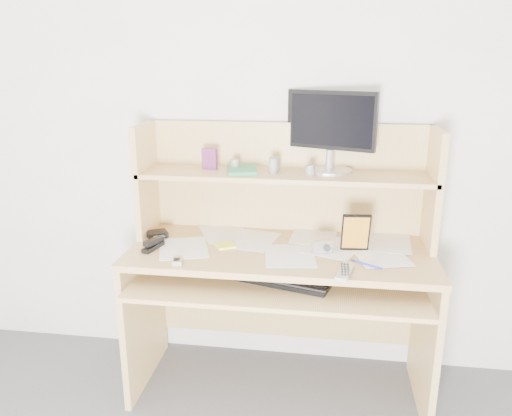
# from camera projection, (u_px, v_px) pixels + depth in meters

# --- Properties ---
(back_wall) EXTENTS (3.60, 0.04, 2.50)m
(back_wall) POSITION_uv_depth(u_px,v_px,m) (288.00, 132.00, 2.48)
(back_wall) COLOR silver
(back_wall) RESTS_ON floor
(desk) EXTENTS (1.40, 0.70, 1.30)m
(desk) POSITION_uv_depth(u_px,v_px,m) (282.00, 254.00, 2.41)
(desk) COLOR tan
(desk) RESTS_ON floor
(paper_clutter) EXTENTS (1.32, 0.54, 0.01)m
(paper_clutter) POSITION_uv_depth(u_px,v_px,m) (280.00, 248.00, 2.31)
(paper_clutter) COLOR white
(paper_clutter) RESTS_ON desk
(keyboard) EXTENTS (0.44, 0.26, 0.03)m
(keyboard) POSITION_uv_depth(u_px,v_px,m) (283.00, 279.00, 2.20)
(keyboard) COLOR black
(keyboard) RESTS_ON desk
(tv_remote) EXTENTS (0.08, 0.18, 0.02)m
(tv_remote) POSITION_uv_depth(u_px,v_px,m) (345.00, 272.00, 2.03)
(tv_remote) COLOR #A4A39E
(tv_remote) RESTS_ON paper_clutter
(flip_phone) EXTENTS (0.06, 0.08, 0.02)m
(flip_phone) POSITION_uv_depth(u_px,v_px,m) (177.00, 260.00, 2.15)
(flip_phone) COLOR #ACADAF
(flip_phone) RESTS_ON paper_clutter
(stapler) EXTENTS (0.07, 0.14, 0.04)m
(stapler) POSITION_uv_depth(u_px,v_px,m) (153.00, 244.00, 2.31)
(stapler) COLOR black
(stapler) RESTS_ON paper_clutter
(wallet) EXTENTS (0.12, 0.12, 0.02)m
(wallet) POSITION_uv_depth(u_px,v_px,m) (157.00, 234.00, 2.46)
(wallet) COLOR black
(wallet) RESTS_ON paper_clutter
(sticky_note_pad) EXTENTS (0.11, 0.11, 0.01)m
(sticky_note_pad) POSITION_uv_depth(u_px,v_px,m) (225.00, 245.00, 2.35)
(sticky_note_pad) COLOR gold
(sticky_note_pad) RESTS_ON desk
(digital_camera) EXTENTS (0.09, 0.06, 0.05)m
(digital_camera) POSITION_uv_depth(u_px,v_px,m) (322.00, 246.00, 2.26)
(digital_camera) COLOR #B0B0B2
(digital_camera) RESTS_ON paper_clutter
(game_case) EXTENTS (0.13, 0.03, 0.18)m
(game_case) POSITION_uv_depth(u_px,v_px,m) (356.00, 232.00, 2.25)
(game_case) COLOR black
(game_case) RESTS_ON paper_clutter
(blue_pen) EXTENTS (0.13, 0.09, 0.01)m
(blue_pen) POSITION_uv_depth(u_px,v_px,m) (366.00, 264.00, 2.12)
(blue_pen) COLOR #1829BA
(blue_pen) RESTS_ON paper_clutter
(card_box) EXTENTS (0.08, 0.04, 0.10)m
(card_box) POSITION_uv_depth(u_px,v_px,m) (210.00, 159.00, 2.42)
(card_box) COLOR maroon
(card_box) RESTS_ON desk
(shelf_book) EXTENTS (0.17, 0.21, 0.02)m
(shelf_book) POSITION_uv_depth(u_px,v_px,m) (242.00, 170.00, 2.37)
(shelf_book) COLOR #36885D
(shelf_book) RESTS_ON desk
(chip_stack_a) EXTENTS (0.04, 0.04, 0.05)m
(chip_stack_a) POSITION_uv_depth(u_px,v_px,m) (235.00, 165.00, 2.40)
(chip_stack_a) COLOR black
(chip_stack_a) RESTS_ON desk
(chip_stack_b) EXTENTS (0.05, 0.05, 0.07)m
(chip_stack_b) POSITION_uv_depth(u_px,v_px,m) (276.00, 164.00, 2.40)
(chip_stack_b) COLOR white
(chip_stack_b) RESTS_ON desk
(chip_stack_c) EXTENTS (0.05, 0.05, 0.05)m
(chip_stack_c) POSITION_uv_depth(u_px,v_px,m) (310.00, 170.00, 2.30)
(chip_stack_c) COLOR black
(chip_stack_c) RESTS_ON desk
(chip_stack_d) EXTENTS (0.05, 0.05, 0.07)m
(chip_stack_d) POSITION_uv_depth(u_px,v_px,m) (273.00, 166.00, 2.34)
(chip_stack_d) COLOR white
(chip_stack_d) RESTS_ON desk
(monitor) EXTENTS (0.42, 0.23, 0.38)m
(monitor) POSITION_uv_depth(u_px,v_px,m) (331.00, 129.00, 2.34)
(monitor) COLOR silver
(monitor) RESTS_ON desk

